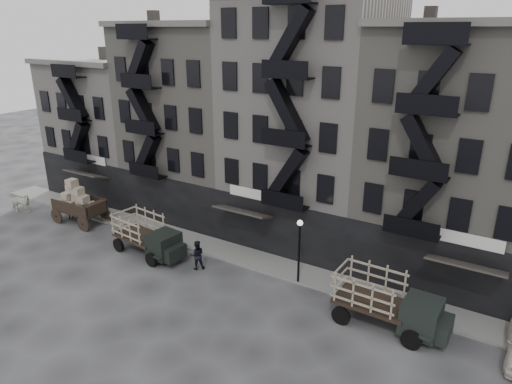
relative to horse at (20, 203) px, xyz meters
The scene contains 13 objects.
ground 22.35m from the horse, ahead, with size 140.00×140.00×0.00m, color #38383A.
sidewalk 22.59m from the horse, ahead, with size 55.00×2.50×0.15m, color slate.
building_west 11.00m from the horse, 76.15° to the left, with size 10.00×11.35×13.20m.
building_midwest 16.89m from the horse, 37.44° to the left, with size 10.00×11.35×16.20m.
building_center 25.42m from the horse, 22.91° to the left, with size 10.00×11.35×18.20m.
building_mideast 34.33m from the horse, 16.28° to the left, with size 10.00×11.35×16.20m.
lamp_post 25.50m from the horse, ahead, with size 0.36×0.36×4.28m.
horse is the anchor object (origin of this frame).
wagon 6.23m from the horse, 13.11° to the left, with size 4.43×2.48×3.69m.
stake_truck_west 14.66m from the horse, ahead, with size 5.81×2.82×2.83m.
stake_truck_east 31.23m from the horse, ahead, with size 5.97×2.59×2.97m.
pedestrian_west 4.90m from the horse, 16.43° to the left, with size 0.65×0.43×1.78m, color black.
pedestrian_mid 18.87m from the horse, ahead, with size 0.97×0.76×2.00m, color black.
Camera 1 is at (13.80, -19.71, 14.97)m, focal length 32.00 mm.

